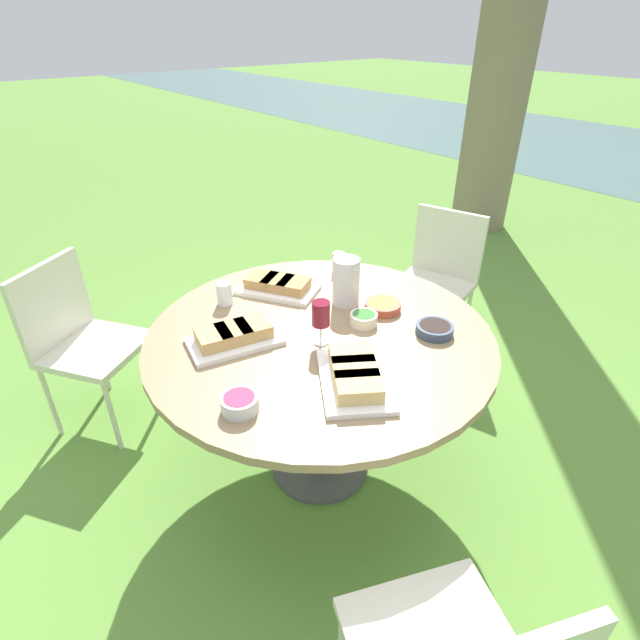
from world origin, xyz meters
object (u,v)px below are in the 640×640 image
(chair_near_right, at_px, (79,334))
(water_pitcher, at_px, (346,281))
(dining_table, at_px, (320,351))
(wine_glass, at_px, (321,315))
(chair_near_left, at_px, (438,272))

(chair_near_right, distance_m, water_pitcher, 1.38)
(dining_table, distance_m, chair_near_right, 1.27)
(wine_glass, bearing_deg, dining_table, 144.07)
(chair_near_left, bearing_deg, chair_near_right, -108.51)
(chair_near_left, distance_m, chair_near_right, 2.07)
(chair_near_left, distance_m, wine_glass, 1.42)
(dining_table, distance_m, wine_glass, 0.23)
(chair_near_left, bearing_deg, dining_table, -72.68)
(chair_near_left, distance_m, water_pitcher, 1.10)
(water_pitcher, bearing_deg, dining_table, -63.51)
(dining_table, height_order, chair_near_right, chair_near_right)
(chair_near_right, height_order, water_pitcher, water_pitcher)
(wine_glass, bearing_deg, chair_near_left, 109.18)
(dining_table, xyz_separation_m, water_pitcher, (-0.12, 0.24, 0.20))
(chair_near_right, xyz_separation_m, wine_glass, (1.11, 0.66, 0.38))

